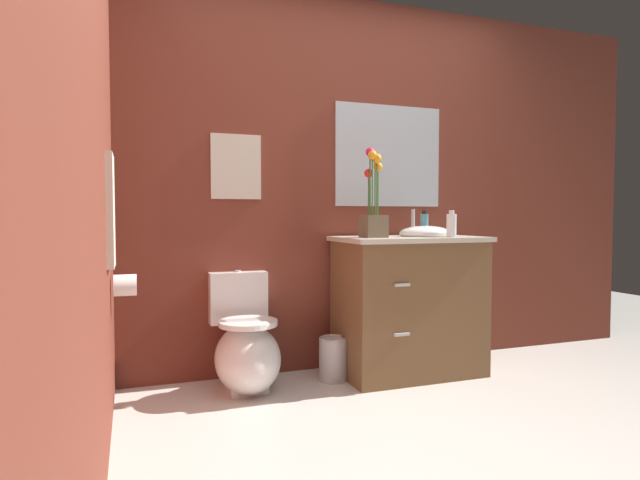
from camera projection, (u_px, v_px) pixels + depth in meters
The scene contains 13 objects.
ground_plane at pixel (466, 454), 2.27m from camera, with size 9.68×9.68×0.00m, color beige.
wall_back at pixel (367, 185), 3.64m from camera, with size 4.52×0.05×2.50m, color maroon.
wall_left at pixel (96, 162), 2.11m from camera, with size 0.05×3.97×2.50m, color maroon.
toilet at pixel (246, 350), 3.09m from camera, with size 0.38×0.59×0.69m.
vanity_cabinet at pixel (409, 303), 3.42m from camera, with size 0.94×0.56×1.08m.
flower_vase at pixel (374, 207), 3.25m from camera, with size 0.14×0.14×0.56m.
soap_bottle at pixel (451, 225), 3.29m from camera, with size 0.06×0.06×0.17m.
lotion_bottle at pixel (424, 225), 3.46m from camera, with size 0.05×0.05×0.17m.
trash_bin at pixel (333, 359), 3.29m from camera, with size 0.18×0.18×0.27m.
wall_poster at pixel (236, 167), 3.29m from camera, with size 0.32×0.01×0.41m, color beige.
wall_mirror at pixel (389, 156), 3.65m from camera, with size 0.80×0.01×0.70m, color #B2BCC6.
hanging_towel at pixel (111, 211), 2.41m from camera, with size 0.03×0.28×0.52m, color beige.
toilet_paper_roll at pixel (125, 285), 2.66m from camera, with size 0.11×0.11×0.11m, color white.
Camera 1 is at (-1.35, -1.88, 1.03)m, focal length 29.42 mm.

